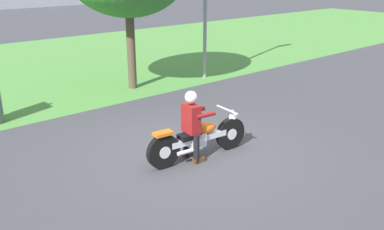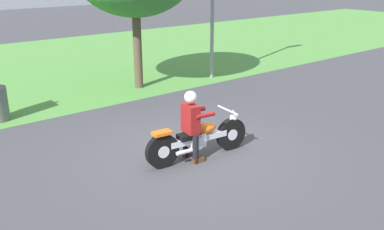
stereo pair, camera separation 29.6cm
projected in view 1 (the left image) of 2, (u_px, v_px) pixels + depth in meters
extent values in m
plane|color=#424247|center=(197.00, 152.00, 8.73)|extent=(120.00, 120.00, 0.00)
cube|color=#549342|center=(24.00, 69.00, 15.81)|extent=(60.00, 12.00, 0.01)
cylinder|color=black|center=(230.00, 133.00, 8.81)|extent=(0.68, 0.19, 0.67)
cylinder|color=silver|center=(230.00, 133.00, 8.81)|extent=(0.25, 0.16, 0.24)
cylinder|color=black|center=(163.00, 152.00, 7.95)|extent=(0.68, 0.19, 0.67)
cylinder|color=silver|center=(163.00, 152.00, 7.95)|extent=(0.25, 0.16, 0.24)
cube|color=silver|center=(199.00, 138.00, 8.35)|extent=(1.30, 0.28, 0.12)
cube|color=silver|center=(196.00, 140.00, 8.33)|extent=(0.34, 0.27, 0.28)
ellipsoid|color=orange|center=(206.00, 128.00, 8.39)|extent=(0.46, 0.29, 0.22)
cube|color=black|center=(189.00, 136.00, 8.20)|extent=(0.46, 0.29, 0.10)
cube|color=orange|center=(163.00, 133.00, 7.82)|extent=(0.38, 0.24, 0.06)
cylinder|color=silver|center=(229.00, 123.00, 8.70)|extent=(0.26, 0.08, 0.53)
cylinder|color=silver|center=(227.00, 110.00, 8.57)|extent=(0.11, 0.66, 0.04)
sphere|color=white|center=(233.00, 117.00, 8.72)|extent=(0.16, 0.16, 0.16)
cylinder|color=silver|center=(190.00, 151.00, 8.13)|extent=(0.56, 0.14, 0.08)
cylinder|color=black|center=(186.00, 143.00, 8.43)|extent=(0.12, 0.12, 0.59)
cube|color=#593319|center=(188.00, 153.00, 8.55)|extent=(0.25, 0.12, 0.10)
cylinder|color=black|center=(196.00, 149.00, 8.15)|extent=(0.12, 0.12, 0.59)
cube|color=#593319|center=(199.00, 160.00, 8.27)|extent=(0.25, 0.12, 0.10)
cube|color=maroon|center=(191.00, 119.00, 8.10)|extent=(0.26, 0.40, 0.56)
cylinder|color=maroon|center=(195.00, 110.00, 8.33)|extent=(0.43, 0.13, 0.09)
cylinder|color=maroon|center=(206.00, 115.00, 8.06)|extent=(0.43, 0.13, 0.09)
sphere|color=tan|center=(191.00, 99.00, 7.97)|extent=(0.20, 0.20, 0.20)
sphere|color=silver|center=(191.00, 97.00, 7.96)|extent=(0.24, 0.24, 0.24)
cylinder|color=brown|center=(131.00, 51.00, 12.95)|extent=(0.26, 0.26, 2.35)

